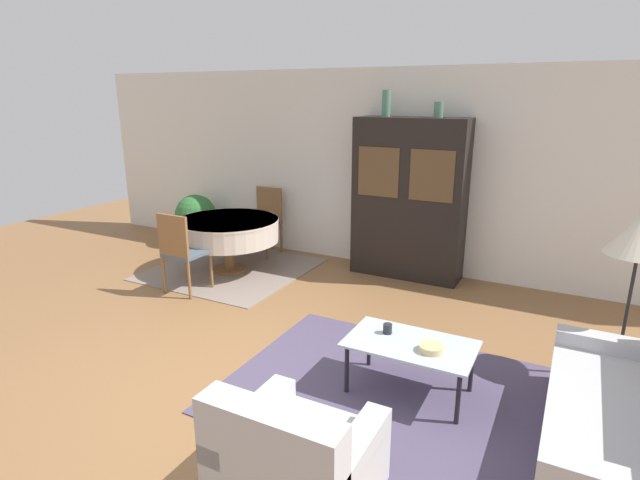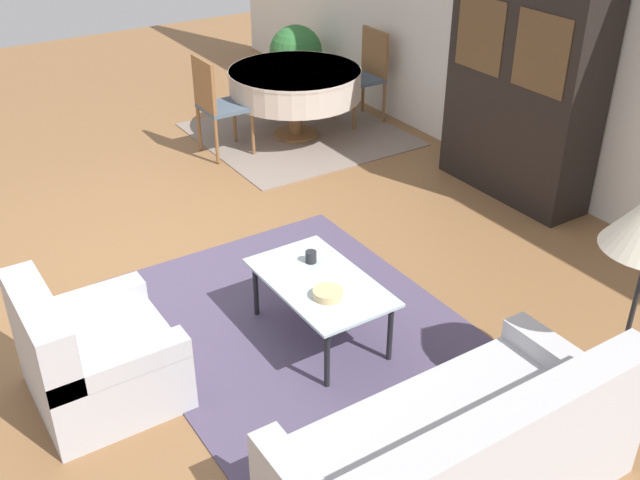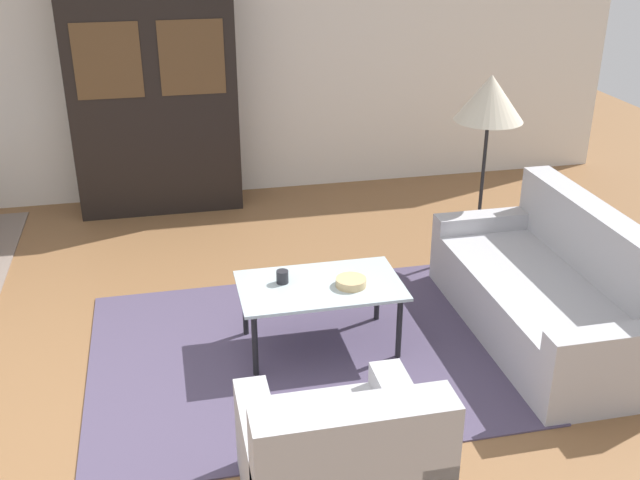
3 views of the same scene
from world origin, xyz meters
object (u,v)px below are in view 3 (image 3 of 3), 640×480
display_cabinet (154,96)px  cup (282,277)px  bowl (351,282)px  couch (554,293)px  floor_lamp (490,102)px  armchair (339,466)px  coffee_table (320,290)px

display_cabinet → cup: 2.75m
bowl → couch: bearing=-3.9°
floor_lamp → display_cabinet: bearing=146.1°
bowl → armchair: bearing=-106.5°
display_cabinet → bowl: display_cabinet is taller
bowl → coffee_table: bearing=161.9°
couch → cup: 1.77m
display_cabinet → bowl: (1.09, -2.74, -0.57)m
coffee_table → cup: 0.25m
display_cabinet → floor_lamp: (2.43, -1.63, 0.21)m
armchair → bowl: 1.45m
armchair → coffee_table: 1.46m
bowl → display_cabinet: bearing=111.8°
couch → bowl: couch is taller
floor_lamp → armchair: bearing=-125.0°
coffee_table → display_cabinet: display_cabinet is taller
coffee_table → display_cabinet: 2.90m
display_cabinet → floor_lamp: 2.93m
armchair → floor_lamp: size_ratio=0.58×
armchair → cup: armchair is taller
couch → armchair: bearing=126.4°
floor_lamp → cup: floor_lamp is taller
coffee_table → armchair: bearing=-98.9°
display_cabinet → armchair: bearing=-80.5°
couch → display_cabinet: bearing=40.7°
couch → cup: bearing=82.7°
couch → armchair: 2.17m
armchair → cup: (0.00, 1.51, 0.20)m
coffee_table → cup: cup is taller
couch → cup: couch is taller
floor_lamp → cup: (-1.74, -0.98, -0.76)m
cup → bowl: size_ratio=0.43×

